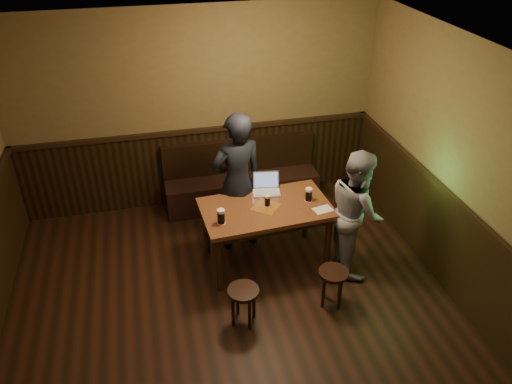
{
  "coord_description": "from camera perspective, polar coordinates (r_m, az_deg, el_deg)",
  "views": [
    {
      "loc": [
        -0.7,
        -3.37,
        4.04
      ],
      "look_at": [
        0.41,
        1.25,
        1.1
      ],
      "focal_mm": 35.0,
      "sensor_mm": 36.0,
      "label": 1
    }
  ],
  "objects": [
    {
      "name": "person_grey",
      "position": [
        5.94,
        11.37,
        -2.19
      ],
      "size": [
        0.67,
        0.82,
        1.56
      ],
      "primitive_type": "imported",
      "rotation": [
        0.0,
        0.0,
        1.47
      ],
      "color": "gray",
      "rests_on": "ground"
    },
    {
      "name": "pint_mid",
      "position": [
        5.84,
        1.3,
        -0.97
      ],
      "size": [
        0.09,
        0.09,
        0.14
      ],
      "color": "#AF1D15",
      "rests_on": "pub_table"
    },
    {
      "name": "stool_right",
      "position": [
        5.61,
        8.8,
        -9.66
      ],
      "size": [
        0.43,
        0.43,
        0.45
      ],
      "rotation": [
        0.0,
        0.0,
        0.39
      ],
      "color": "black",
      "rests_on": "ground"
    },
    {
      "name": "pint_right",
      "position": [
        5.95,
        6.05,
        -0.28
      ],
      "size": [
        0.11,
        0.11,
        0.17
      ],
      "color": "#AF1D15",
      "rests_on": "pub_table"
    },
    {
      "name": "pint_left",
      "position": [
        5.54,
        -4.01,
        -2.79
      ],
      "size": [
        0.12,
        0.12,
        0.18
      ],
      "color": "#AF1D15",
      "rests_on": "pub_table"
    },
    {
      "name": "room",
      "position": [
        4.63,
        -1.98,
        -6.09
      ],
      "size": [
        5.04,
        6.04,
        2.84
      ],
      "color": "black",
      "rests_on": "ground"
    },
    {
      "name": "laptop",
      "position": [
        6.12,
        1.2,
        0.62
      ],
      "size": [
        0.36,
        0.31,
        0.23
      ],
      "rotation": [
        0.0,
        0.0,
        -0.16
      ],
      "color": "silver",
      "rests_on": "pub_table"
    },
    {
      "name": "menu",
      "position": [
        5.85,
        7.65,
        -1.99
      ],
      "size": [
        0.24,
        0.19,
        0.0
      ],
      "primitive_type": "cube",
      "rotation": [
        0.0,
        0.0,
        0.19
      ],
      "color": "silver",
      "rests_on": "pub_table"
    },
    {
      "name": "stool_left",
      "position": [
        5.33,
        -1.45,
        -11.81
      ],
      "size": [
        0.42,
        0.42,
        0.45
      ],
      "rotation": [
        0.0,
        0.0,
        0.3
      ],
      "color": "black",
      "rests_on": "ground"
    },
    {
      "name": "pub_table",
      "position": [
        5.91,
        1.13,
        -2.56
      ],
      "size": [
        1.56,
        0.96,
        0.81
      ],
      "rotation": [
        0.0,
        0.0,
        0.06
      ],
      "color": "#512517",
      "rests_on": "ground"
    },
    {
      "name": "person_suit",
      "position": [
        6.11,
        -2.15,
        1.08
      ],
      "size": [
        0.74,
        0.56,
        1.84
      ],
      "primitive_type": "imported",
      "rotation": [
        0.0,
        0.0,
        3.33
      ],
      "color": "black",
      "rests_on": "ground"
    },
    {
      "name": "bench",
      "position": [
        7.27,
        -1.65,
        0.92
      ],
      "size": [
        2.2,
        0.5,
        0.95
      ],
      "color": "black",
      "rests_on": "ground"
    }
  ]
}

